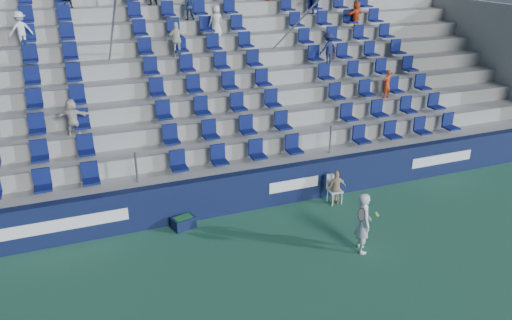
# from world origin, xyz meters

# --- Properties ---
(ground) EXTENTS (70.00, 70.00, 0.00)m
(ground) POSITION_xyz_m (0.00, 0.00, 0.00)
(ground) COLOR #2A6347
(ground) RESTS_ON ground
(sponsor_wall) EXTENTS (24.00, 0.32, 1.20)m
(sponsor_wall) POSITION_xyz_m (0.00, 3.15, 0.60)
(sponsor_wall) COLOR #10183C
(sponsor_wall) RESTS_ON ground
(grandstand) EXTENTS (24.00, 8.17, 6.63)m
(grandstand) POSITION_xyz_m (-0.00, 8.24, 2.14)
(grandstand) COLOR gray
(grandstand) RESTS_ON ground
(tennis_player) EXTENTS (0.69, 0.68, 1.62)m
(tennis_player) POSITION_xyz_m (2.02, 0.02, 0.81)
(tennis_player) COLOR silver
(tennis_player) RESTS_ON ground
(line_judge_chair) EXTENTS (0.42, 0.43, 0.90)m
(line_judge_chair) POSITION_xyz_m (2.66, 2.64, 0.51)
(line_judge_chair) COLOR white
(line_judge_chair) RESTS_ON ground
(line_judge) EXTENTS (0.65, 0.29, 1.08)m
(line_judge) POSITION_xyz_m (2.66, 2.50, 0.54)
(line_judge) COLOR tan
(line_judge) RESTS_ON ground
(ball_bin) EXTENTS (0.69, 0.54, 0.34)m
(ball_bin) POSITION_xyz_m (-1.97, 2.75, 0.19)
(ball_bin) COLOR #0F1737
(ball_bin) RESTS_ON ground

